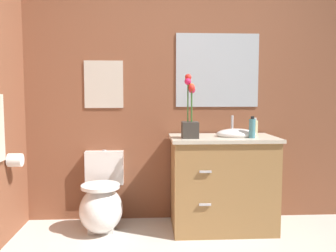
{
  "coord_description": "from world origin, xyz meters",
  "views": [
    {
      "loc": [
        -0.32,
        -1.76,
        1.21
      ],
      "look_at": [
        -0.15,
        1.26,
        0.94
      ],
      "focal_mm": 37.43,
      "sensor_mm": 36.0,
      "label": 1
    }
  ],
  "objects_px": {
    "toilet": "(102,203)",
    "wall_poster": "(104,84)",
    "lotion_bottle": "(252,128)",
    "soap_bottle": "(254,128)",
    "toilet_paper_roll": "(15,160)",
    "flower_vase": "(190,119)",
    "wall_mirror": "(217,70)",
    "vanity_cabinet": "(223,181)"
  },
  "relations": [
    {
      "from": "toilet",
      "to": "wall_poster",
      "type": "distance_m",
      "value": 1.1
    },
    {
      "from": "lotion_bottle",
      "to": "soap_bottle",
      "type": "bearing_deg",
      "value": 65.68
    },
    {
      "from": "toilet_paper_roll",
      "to": "lotion_bottle",
      "type": "bearing_deg",
      "value": 1.4
    },
    {
      "from": "toilet_paper_roll",
      "to": "flower_vase",
      "type": "bearing_deg",
      "value": 2.87
    },
    {
      "from": "wall_poster",
      "to": "lotion_bottle",
      "type": "bearing_deg",
      "value": -17.51
    },
    {
      "from": "lotion_bottle",
      "to": "flower_vase",
      "type": "bearing_deg",
      "value": 177.42
    },
    {
      "from": "lotion_bottle",
      "to": "toilet",
      "type": "bearing_deg",
      "value": 173.6
    },
    {
      "from": "flower_vase",
      "to": "wall_mirror",
      "type": "height_order",
      "value": "wall_mirror"
    },
    {
      "from": "lotion_bottle",
      "to": "toilet_paper_roll",
      "type": "distance_m",
      "value": 2.01
    },
    {
      "from": "toilet",
      "to": "lotion_bottle",
      "type": "xyz_separation_m",
      "value": [
        1.32,
        -0.15,
        0.69
      ]
    },
    {
      "from": "flower_vase",
      "to": "wall_poster",
      "type": "distance_m",
      "value": 0.92
    },
    {
      "from": "vanity_cabinet",
      "to": "wall_poster",
      "type": "relative_size",
      "value": 2.29
    },
    {
      "from": "vanity_cabinet",
      "to": "wall_poster",
      "type": "height_order",
      "value": "wall_poster"
    },
    {
      "from": "vanity_cabinet",
      "to": "lotion_bottle",
      "type": "distance_m",
      "value": 0.56
    },
    {
      "from": "lotion_bottle",
      "to": "toilet_paper_roll",
      "type": "xyz_separation_m",
      "value": [
        -1.99,
        -0.05,
        -0.25
      ]
    },
    {
      "from": "wall_mirror",
      "to": "toilet",
      "type": "bearing_deg",
      "value": -166.19
    },
    {
      "from": "toilet",
      "to": "soap_bottle",
      "type": "xyz_separation_m",
      "value": [
        1.38,
        -0.01,
        0.68
      ]
    },
    {
      "from": "flower_vase",
      "to": "toilet_paper_roll",
      "type": "distance_m",
      "value": 1.49
    },
    {
      "from": "toilet",
      "to": "vanity_cabinet",
      "type": "bearing_deg",
      "value": -1.39
    },
    {
      "from": "wall_mirror",
      "to": "wall_poster",
      "type": "bearing_deg",
      "value": 180.0
    },
    {
      "from": "vanity_cabinet",
      "to": "toilet_paper_roll",
      "type": "relative_size",
      "value": 9.31
    },
    {
      "from": "wall_poster",
      "to": "toilet_paper_roll",
      "type": "height_order",
      "value": "wall_poster"
    },
    {
      "from": "vanity_cabinet",
      "to": "wall_mirror",
      "type": "bearing_deg",
      "value": 90.54
    },
    {
      "from": "toilet",
      "to": "flower_vase",
      "type": "xyz_separation_m",
      "value": [
        0.78,
        -0.12,
        0.77
      ]
    },
    {
      "from": "toilet",
      "to": "toilet_paper_roll",
      "type": "bearing_deg",
      "value": -163.75
    },
    {
      "from": "toilet",
      "to": "wall_poster",
      "type": "relative_size",
      "value": 1.54
    },
    {
      "from": "soap_bottle",
      "to": "lotion_bottle",
      "type": "bearing_deg",
      "value": -114.32
    },
    {
      "from": "toilet",
      "to": "toilet_paper_roll",
      "type": "distance_m",
      "value": 0.83
    },
    {
      "from": "toilet",
      "to": "vanity_cabinet",
      "type": "relative_size",
      "value": 0.67
    },
    {
      "from": "flower_vase",
      "to": "wall_poster",
      "type": "relative_size",
      "value": 1.23
    },
    {
      "from": "vanity_cabinet",
      "to": "flower_vase",
      "type": "bearing_deg",
      "value": -162.64
    },
    {
      "from": "soap_bottle",
      "to": "vanity_cabinet",
      "type": "bearing_deg",
      "value": -176.82
    },
    {
      "from": "flower_vase",
      "to": "toilet_paper_roll",
      "type": "bearing_deg",
      "value": -177.13
    },
    {
      "from": "soap_bottle",
      "to": "lotion_bottle",
      "type": "xyz_separation_m",
      "value": [
        -0.06,
        -0.14,
        0.01
      ]
    },
    {
      "from": "wall_mirror",
      "to": "soap_bottle",
      "type": "bearing_deg",
      "value": -43.84
    },
    {
      "from": "toilet_paper_roll",
      "to": "vanity_cabinet",
      "type": "bearing_deg",
      "value": 5.5
    },
    {
      "from": "flower_vase",
      "to": "toilet_paper_roll",
      "type": "relative_size",
      "value": 4.99
    },
    {
      "from": "toilet",
      "to": "lotion_bottle",
      "type": "bearing_deg",
      "value": -6.4
    },
    {
      "from": "flower_vase",
      "to": "wall_poster",
      "type": "bearing_deg",
      "value": 153.37
    },
    {
      "from": "lotion_bottle",
      "to": "wall_mirror",
      "type": "height_order",
      "value": "wall_mirror"
    },
    {
      "from": "toilet_paper_roll",
      "to": "wall_poster",
      "type": "bearing_deg",
      "value": 34.55
    },
    {
      "from": "toilet_paper_roll",
      "to": "soap_bottle",
      "type": "bearing_deg",
      "value": 5.18
    }
  ]
}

